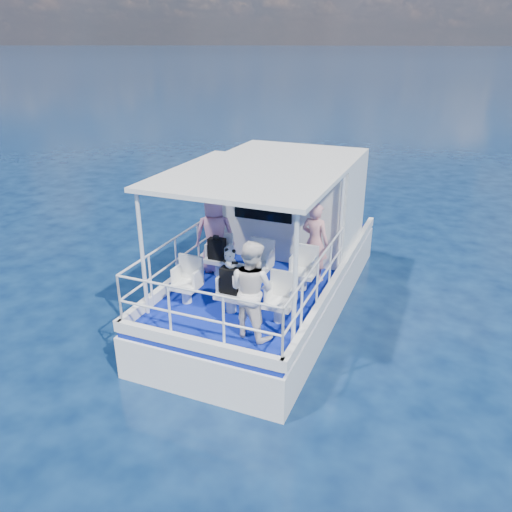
{
  "coord_description": "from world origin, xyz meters",
  "views": [
    {
      "loc": [
        3.35,
        -8.11,
        5.3
      ],
      "look_at": [
        0.19,
        -0.4,
        1.72
      ],
      "focal_mm": 35.0,
      "sensor_mm": 36.0,
      "label": 1
    }
  ],
  "objects": [
    {
      "name": "seat_port_fwd",
      "position": [
        -0.9,
        0.2,
        1.09
      ],
      "size": [
        0.48,
        0.46,
        0.38
      ],
      "primitive_type": "cube",
      "color": "white",
      "rests_on": "deck"
    },
    {
      "name": "cabin",
      "position": [
        0.0,
        2.3,
        2.0
      ],
      "size": [
        2.85,
        2.0,
        2.2
      ],
      "primitive_type": "cube",
      "color": "white",
      "rests_on": "deck"
    },
    {
      "name": "canopy",
      "position": [
        0.0,
        -0.2,
        3.14
      ],
      "size": [
        3.0,
        3.2,
        0.08
      ],
      "primitive_type": "cube",
      "color": "white",
      "rests_on": "cabin"
    },
    {
      "name": "hull",
      "position": [
        0.0,
        1.0,
        0.0
      ],
      "size": [
        3.0,
        7.0,
        1.6
      ],
      "primitive_type": "cube",
      "color": "white",
      "rests_on": "ground"
    },
    {
      "name": "seat_stbd_aft",
      "position": [
        0.9,
        -1.1,
        1.09
      ],
      "size": [
        0.48,
        0.46,
        0.38
      ],
      "primitive_type": "cube",
      "color": "white",
      "rests_on": "deck"
    },
    {
      "name": "ground",
      "position": [
        0.0,
        0.0,
        0.0
      ],
      "size": [
        2000.0,
        2000.0,
        0.0
      ],
      "primitive_type": "plane",
      "color": "#071738",
      "rests_on": "ground"
    },
    {
      "name": "seat_center_aft",
      "position": [
        0.0,
        -1.1,
        1.09
      ],
      "size": [
        0.48,
        0.46,
        0.38
      ],
      "primitive_type": "cube",
      "color": "white",
      "rests_on": "deck"
    },
    {
      "name": "canopy_posts",
      "position": [
        0.0,
        -0.25,
        2.0
      ],
      "size": [
        2.77,
        2.97,
        2.2
      ],
      "color": "white",
      "rests_on": "deck"
    },
    {
      "name": "passenger_port_fwd",
      "position": [
        -1.02,
        0.34,
        1.72
      ],
      "size": [
        0.73,
        0.65,
        1.63
      ],
      "primitive_type": "imported",
      "rotation": [
        0.0,
        0.0,
        3.56
      ],
      "color": "#C57FA1",
      "rests_on": "deck"
    },
    {
      "name": "passenger_stbd_fwd",
      "position": [
        0.97,
        0.74,
        1.7
      ],
      "size": [
        0.65,
        0.5,
        1.6
      ],
      "primitive_type": "imported",
      "rotation": [
        0.0,
        0.0,
        2.91
      ],
      "color": "pink",
      "rests_on": "deck"
    },
    {
      "name": "seat_port_aft",
      "position": [
        -0.9,
        -1.1,
        1.09
      ],
      "size": [
        0.48,
        0.46,
        0.38
      ],
      "primitive_type": "cube",
      "color": "white",
      "rests_on": "deck"
    },
    {
      "name": "seat_stbd_fwd",
      "position": [
        0.9,
        0.2,
        1.09
      ],
      "size": [
        0.48,
        0.46,
        0.38
      ],
      "primitive_type": "cube",
      "color": "white",
      "rests_on": "deck"
    },
    {
      "name": "panda",
      "position": [
        0.01,
        -1.11,
        1.93
      ],
      "size": [
        0.23,
        0.19,
        0.35
      ],
      "primitive_type": null,
      "color": "white",
      "rests_on": "backpack_center"
    },
    {
      "name": "passenger_stbd_aft",
      "position": [
        0.62,
        -1.66,
        1.72
      ],
      "size": [
        0.93,
        0.81,
        1.63
      ],
      "primitive_type": "imported",
      "rotation": [
        0.0,
        0.0,
        2.87
      ],
      "color": "white",
      "rests_on": "deck"
    },
    {
      "name": "backpack_center",
      "position": [
        -0.01,
        -1.12,
        1.52
      ],
      "size": [
        0.31,
        0.18,
        0.47
      ],
      "primitive_type": "cube",
      "color": "black",
      "rests_on": "seat_center_aft"
    },
    {
      "name": "seat_center_fwd",
      "position": [
        0.0,
        0.2,
        1.09
      ],
      "size": [
        0.48,
        0.46,
        0.38
      ],
      "primitive_type": "cube",
      "color": "white",
      "rests_on": "deck"
    },
    {
      "name": "backpack_port",
      "position": [
        -0.87,
        0.13,
        1.5
      ],
      "size": [
        0.33,
        0.19,
        0.44
      ],
      "primitive_type": "cube",
      "color": "black",
      "rests_on": "seat_port_fwd"
    },
    {
      "name": "railings",
      "position": [
        0.0,
        -0.58,
        1.4
      ],
      "size": [
        2.84,
        3.59,
        1.0
      ],
      "primitive_type": null,
      "color": "white",
      "rests_on": "deck"
    },
    {
      "name": "deck",
      "position": [
        0.0,
        1.0,
        0.85
      ],
      "size": [
        2.9,
        6.9,
        0.1
      ],
      "primitive_type": "cube",
      "color": "navy",
      "rests_on": "hull"
    },
    {
      "name": "compact_camera",
      "position": [
        -0.89,
        0.12,
        1.75
      ],
      "size": [
        0.11,
        0.06,
        0.06
      ],
      "primitive_type": "cube",
      "color": "black",
      "rests_on": "backpack_port"
    }
  ]
}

